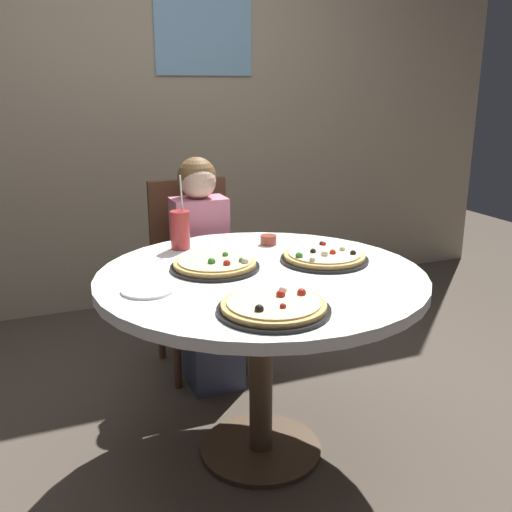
{
  "coord_description": "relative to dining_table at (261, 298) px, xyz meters",
  "views": [
    {
      "loc": [
        -0.79,
        -1.87,
        1.42
      ],
      "look_at": [
        0.0,
        0.05,
        0.8
      ],
      "focal_mm": 41.08,
      "sensor_mm": 36.0,
      "label": 1
    }
  ],
  "objects": [
    {
      "name": "ground_plane",
      "position": [
        0.0,
        0.0,
        -0.65
      ],
      "size": [
        8.0,
        8.0,
        0.0
      ],
      "primitive_type": "plane",
      "color": "#4C4238"
    },
    {
      "name": "wall_with_window",
      "position": [
        0.0,
        1.89,
        0.8
      ],
      "size": [
        5.2,
        0.14,
        2.9
      ],
      "color": "tan",
      "rests_on": "ground_plane"
    },
    {
      "name": "dining_table",
      "position": [
        0.0,
        0.0,
        0.0
      ],
      "size": [
        1.2,
        1.2,
        0.75
      ],
      "color": "white",
      "rests_on": "ground_plane"
    },
    {
      "name": "chair_wooden",
      "position": [
        0.0,
        0.88,
        -0.12
      ],
      "size": [
        0.4,
        0.4,
        0.95
      ],
      "color": "brown",
      "rests_on": "ground_plane"
    },
    {
      "name": "diner_child",
      "position": [
        -0.0,
        0.7,
        -0.17
      ],
      "size": [
        0.26,
        0.41,
        1.08
      ],
      "color": "#3F4766",
      "rests_on": "ground_plane"
    },
    {
      "name": "pizza_veggie",
      "position": [
        -0.14,
        0.11,
        0.12
      ],
      "size": [
        0.33,
        0.33,
        0.05
      ],
      "color": "black",
      "rests_on": "dining_table"
    },
    {
      "name": "pizza_cheese",
      "position": [
        0.28,
        0.04,
        0.12
      ],
      "size": [
        0.34,
        0.34,
        0.05
      ],
      "color": "black",
      "rests_on": "dining_table"
    },
    {
      "name": "pizza_pepperoni",
      "position": [
        -0.11,
        -0.36,
        0.12
      ],
      "size": [
        0.35,
        0.35,
        0.05
      ],
      "color": "black",
      "rests_on": "dining_table"
    },
    {
      "name": "soda_cup",
      "position": [
        -0.19,
        0.43,
        0.18
      ],
      "size": [
        0.08,
        0.08,
        0.31
      ],
      "color": "#B73333",
      "rests_on": "dining_table"
    },
    {
      "name": "sauce_bowl",
      "position": [
        0.18,
        0.35,
        0.12
      ],
      "size": [
        0.07,
        0.07,
        0.04
      ],
      "primitive_type": "cylinder",
      "color": "brown",
      "rests_on": "dining_table"
    },
    {
      "name": "plate_small",
      "position": [
        -0.42,
        -0.04,
        0.1
      ],
      "size": [
        0.18,
        0.18,
        0.01
      ],
      "primitive_type": "cylinder",
      "color": "white",
      "rests_on": "dining_table"
    }
  ]
}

